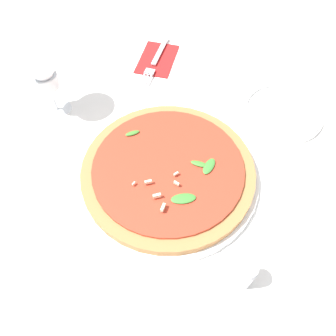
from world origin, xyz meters
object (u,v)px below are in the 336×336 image
fork (156,59)px  side_plate_white (282,112)px  pizza_arugula_main (168,172)px  wine_glass (43,74)px  shaker_pepper (244,274)px

fork → side_plate_white: side_plate_white is taller
pizza_arugula_main → wine_glass: (-0.04, -0.31, 0.09)m
pizza_arugula_main → shaker_pepper: shaker_pepper is taller
pizza_arugula_main → side_plate_white: bearing=151.6°
pizza_arugula_main → shaker_pepper: bearing=58.5°
pizza_arugula_main → side_plate_white: 0.31m
fork → pizza_arugula_main: bearing=21.5°
wine_glass → side_plate_white: size_ratio=0.82×
pizza_arugula_main → side_plate_white: (-0.27, 0.15, -0.01)m
pizza_arugula_main → side_plate_white: pizza_arugula_main is taller
pizza_arugula_main → shaker_pepper: 0.24m
pizza_arugula_main → fork: (-0.30, -0.20, -0.01)m
shaker_pepper → side_plate_white: bearing=-172.4°
fork → shaker_pepper: shaker_pepper is taller
fork → wine_glass: bearing=-35.4°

